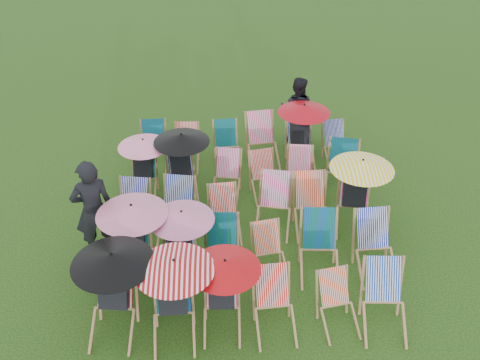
{
  "coord_description": "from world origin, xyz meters",
  "views": [
    {
      "loc": [
        -0.42,
        -7.57,
        6.49
      ],
      "look_at": [
        -0.09,
        0.39,
        0.9
      ],
      "focal_mm": 40.0,
      "sensor_mm": 36.0,
      "label": 1
    }
  ],
  "objects_px": {
    "deckchair_0": "(112,293)",
    "person_left": "(93,209)",
    "person_rear": "(297,110)",
    "deckchair_5": "(385,302)",
    "deckchair_29": "(337,144)"
  },
  "relations": [
    {
      "from": "deckchair_29",
      "to": "person_left",
      "type": "xyz_separation_m",
      "value": [
        -4.7,
        -2.79,
        0.53
      ]
    },
    {
      "from": "deckchair_5",
      "to": "deckchair_29",
      "type": "distance_m",
      "value": 4.63
    },
    {
      "from": "deckchair_0",
      "to": "person_left",
      "type": "height_order",
      "value": "person_left"
    },
    {
      "from": "deckchair_5",
      "to": "deckchair_0",
      "type": "bearing_deg",
      "value": -178.19
    },
    {
      "from": "deckchair_29",
      "to": "person_rear",
      "type": "xyz_separation_m",
      "value": [
        -0.78,
        0.88,
        0.38
      ]
    },
    {
      "from": "person_left",
      "to": "person_rear",
      "type": "height_order",
      "value": "person_left"
    },
    {
      "from": "deckchair_5",
      "to": "deckchair_29",
      "type": "xyz_separation_m",
      "value": [
        0.17,
        4.62,
        -0.08
      ]
    },
    {
      "from": "deckchair_29",
      "to": "person_rear",
      "type": "height_order",
      "value": "person_rear"
    },
    {
      "from": "deckchair_5",
      "to": "deckchair_29",
      "type": "height_order",
      "value": "deckchair_5"
    },
    {
      "from": "deckchair_0",
      "to": "person_rear",
      "type": "relative_size",
      "value": 0.88
    },
    {
      "from": "deckchair_0",
      "to": "deckchair_29",
      "type": "relative_size",
      "value": 1.69
    },
    {
      "from": "deckchair_5",
      "to": "deckchair_29",
      "type": "relative_size",
      "value": 1.2
    },
    {
      "from": "deckchair_29",
      "to": "person_rear",
      "type": "relative_size",
      "value": 0.52
    },
    {
      "from": "deckchair_0",
      "to": "deckchair_29",
      "type": "bearing_deg",
      "value": 53.2
    },
    {
      "from": "person_left",
      "to": "deckchair_0",
      "type": "bearing_deg",
      "value": 86.04
    }
  ]
}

